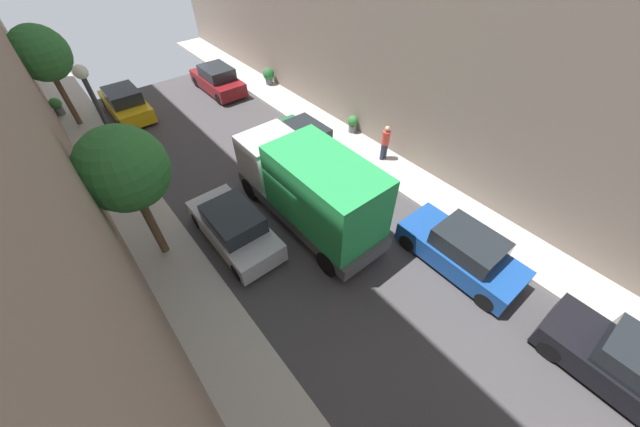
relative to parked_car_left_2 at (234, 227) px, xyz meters
The scene contains 17 objects.
ground 2.85m from the parked_car_left_2, 11.21° to the right, with size 32.00×32.00×0.00m, color #423F42.
sidewalk_left 2.45m from the parked_car_left_2, 166.90° to the right, with size 2.00×44.00×0.15m, color #B7B2A8.
sidewalk_right 7.75m from the parked_car_left_2, ahead, with size 2.00×44.00×0.15m, color #B7B2A8.
parked_car_left_2 is the anchor object (origin of this frame).
parked_car_left_3 12.17m from the parked_car_left_2, 90.00° to the left, with size 1.78×4.20×1.57m.
parked_car_right_1 12.25m from the parked_car_left_2, 63.85° to the right, with size 1.78×4.20×1.57m.
parked_car_right_2 8.00m from the parked_car_left_2, 47.52° to the right, with size 1.78×4.20×1.57m.
parked_car_right_3 6.09m from the parked_car_left_2, 27.61° to the left, with size 1.78×4.20×1.57m.
parked_car_right_4 12.85m from the parked_car_left_2, 65.15° to the left, with size 1.78×4.20×1.57m.
delivery_truck 3.09m from the parked_car_left_2, 21.22° to the right, with size 2.26×6.60×3.38m.
pedestrian 7.91m from the parked_car_left_2, ahead, with size 0.40×0.36×1.72m.
street_tree_0 13.33m from the parked_car_left_2, 100.98° to the left, with size 2.52×2.52×4.92m.
street_tree_2 3.99m from the parked_car_left_2, 153.60° to the left, with size 2.52×2.52×4.92m.
potted_plant_1 8.82m from the parked_car_left_2, 17.40° to the left, with size 0.54×0.54×0.89m.
potted_plant_2 13.18m from the parked_car_left_2, 51.18° to the left, with size 0.72×0.72×0.99m.
potted_plant_4 14.83m from the parked_car_left_2, 101.81° to the left, with size 0.62×0.62×0.95m.
lamp_post 5.85m from the parked_car_left_2, 112.25° to the left, with size 0.44×0.44×5.43m.
Camera 1 is at (-5.56, -7.80, 9.71)m, focal length 18.91 mm.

